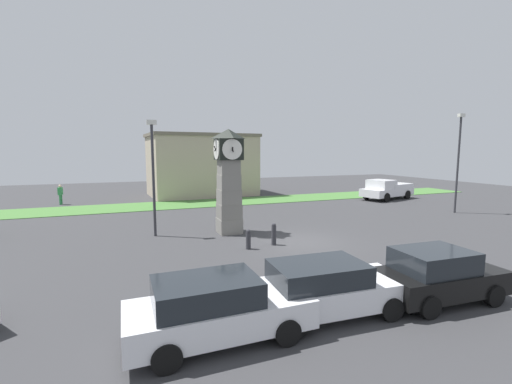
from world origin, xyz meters
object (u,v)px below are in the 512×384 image
at_px(bollard_near_tower, 274,234).
at_px(car_near_tower, 326,288).
at_px(bollard_mid_row, 248,239).
at_px(pickup_truck, 387,189).
at_px(street_lamp_near_road, 458,157).
at_px(street_lamp_far_side, 153,170).
at_px(clock_tower, 229,179).
at_px(car_navy_sedan, 217,308).
at_px(car_by_building, 438,275).
at_px(pedestrian_crossing_lot, 60,193).

bearing_deg(bollard_near_tower, car_near_tower, -102.56).
xyz_separation_m(bollard_mid_row, pickup_truck, (17.60, 10.71, 0.46)).
bearing_deg(street_lamp_near_road, bollard_near_tower, -168.93).
bearing_deg(street_lamp_far_side, clock_tower, -10.53).
bearing_deg(car_near_tower, clock_tower, 88.53).
height_order(clock_tower, car_navy_sedan, clock_tower).
bearing_deg(bollard_mid_row, car_by_building, -64.23).
bearing_deg(clock_tower, pickup_truck, 22.80).
relative_size(pickup_truck, street_lamp_near_road, 0.83).
height_order(bollard_mid_row, street_lamp_near_road, street_lamp_near_road).
height_order(street_lamp_near_road, street_lamp_far_side, street_lamp_near_road).
xyz_separation_m(car_navy_sedan, pickup_truck, (20.88, 17.58, 0.15)).
bearing_deg(car_by_building, car_near_tower, 173.18).
bearing_deg(car_near_tower, bollard_mid_row, 88.56).
relative_size(car_by_building, pickup_truck, 0.66).
relative_size(car_near_tower, street_lamp_far_side, 0.76).
bearing_deg(car_navy_sedan, clock_tower, 71.76).
distance_m(pickup_truck, pedestrian_crossing_lot, 28.78).
distance_m(pickup_truck, street_lamp_far_side, 22.54).
distance_m(clock_tower, car_by_building, 11.24).
bearing_deg(street_lamp_near_road, pickup_truck, 86.88).
bearing_deg(car_navy_sedan, pedestrian_crossing_lot, 105.68).
xyz_separation_m(bollard_near_tower, bollard_mid_row, (-1.38, -0.22, -0.07)).
distance_m(car_by_building, street_lamp_far_side, 13.62).
distance_m(clock_tower, street_lamp_near_road, 17.14).
bearing_deg(car_near_tower, pedestrian_crossing_lot, 112.21).
distance_m(pickup_truck, street_lamp_near_road, 8.04).
distance_m(bollard_near_tower, bollard_mid_row, 1.39).
bearing_deg(car_by_building, bollard_near_tower, 105.75).
bearing_deg(car_near_tower, car_navy_sedan, -177.27).
relative_size(clock_tower, street_lamp_near_road, 0.80).
bearing_deg(street_lamp_near_road, clock_tower, 179.89).
relative_size(clock_tower, car_near_tower, 1.23).
bearing_deg(pedestrian_crossing_lot, street_lamp_far_side, -65.04).
xyz_separation_m(car_navy_sedan, car_by_building, (6.73, -0.29, 0.01)).
relative_size(bollard_near_tower, street_lamp_near_road, 0.15).
height_order(bollard_near_tower, street_lamp_near_road, street_lamp_near_road).
relative_size(car_navy_sedan, pedestrian_crossing_lot, 2.63).
xyz_separation_m(bollard_mid_row, pedestrian_crossing_lot, (-10.25, 17.97, 0.49)).
relative_size(clock_tower, street_lamp_far_side, 0.93).
relative_size(bollard_mid_row, car_by_building, 0.24).
height_order(car_by_building, street_lamp_far_side, street_lamp_far_side).
xyz_separation_m(bollard_mid_row, car_by_building, (3.46, -7.16, 0.32)).
relative_size(bollard_mid_row, pickup_truck, 0.16).
bearing_deg(car_by_building, pickup_truck, 51.62).
height_order(car_navy_sedan, pickup_truck, pickup_truck).
xyz_separation_m(car_navy_sedan, street_lamp_near_road, (20.48, 10.18, 3.27)).
distance_m(bollard_mid_row, car_navy_sedan, 7.62).
bearing_deg(bollard_near_tower, street_lamp_far_side, 143.25).
relative_size(car_by_building, street_lamp_far_side, 0.64).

